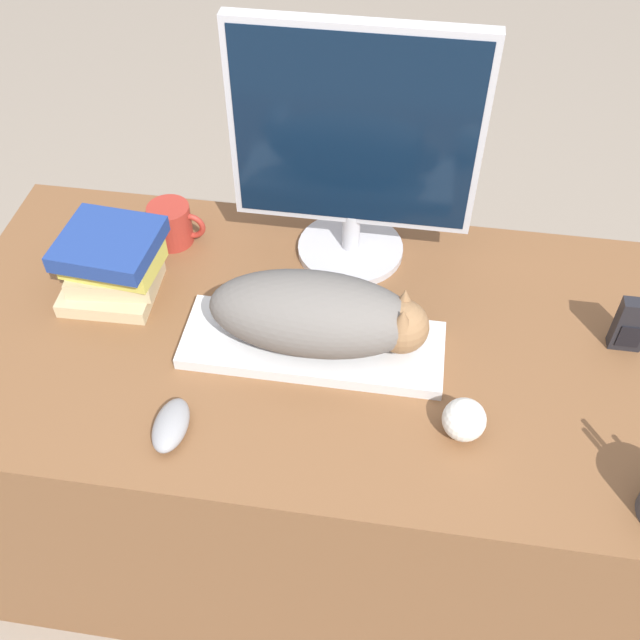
{
  "coord_description": "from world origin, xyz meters",
  "views": [
    {
      "loc": [
        0.13,
        -0.55,
        1.74
      ],
      "look_at": [
        -0.01,
        0.35,
        0.77
      ],
      "focal_mm": 42.0,
      "sensor_mm": 36.0,
      "label": 1
    }
  ],
  "objects_px": {
    "coffee_mug": "(172,224)",
    "book_stack": "(111,265)",
    "monitor": "(354,144)",
    "keyboard": "(313,345)",
    "cat": "(321,315)",
    "phone": "(631,325)",
    "computer_mouse": "(171,425)",
    "baseball": "(464,420)"
  },
  "relations": [
    {
      "from": "keyboard",
      "to": "monitor",
      "type": "xyz_separation_m",
      "value": [
        0.03,
        0.27,
        0.25
      ]
    },
    {
      "from": "coffee_mug",
      "to": "book_stack",
      "type": "distance_m",
      "value": 0.18
    },
    {
      "from": "cat",
      "to": "baseball",
      "type": "height_order",
      "value": "cat"
    },
    {
      "from": "monitor",
      "to": "coffee_mug",
      "type": "xyz_separation_m",
      "value": [
        -0.37,
        -0.02,
        -0.22
      ]
    },
    {
      "from": "book_stack",
      "to": "monitor",
      "type": "bearing_deg",
      "value": 22.62
    },
    {
      "from": "book_stack",
      "to": "computer_mouse",
      "type": "bearing_deg",
      "value": -56.9
    },
    {
      "from": "phone",
      "to": "book_stack",
      "type": "relative_size",
      "value": 0.57
    },
    {
      "from": "cat",
      "to": "coffee_mug",
      "type": "distance_m",
      "value": 0.44
    },
    {
      "from": "keyboard",
      "to": "computer_mouse",
      "type": "bearing_deg",
      "value": -133.65
    },
    {
      "from": "phone",
      "to": "monitor",
      "type": "bearing_deg",
      "value": 161.32
    },
    {
      "from": "coffee_mug",
      "to": "book_stack",
      "type": "relative_size",
      "value": 0.6
    },
    {
      "from": "cat",
      "to": "baseball",
      "type": "relative_size",
      "value": 5.32
    },
    {
      "from": "baseball",
      "to": "book_stack",
      "type": "relative_size",
      "value": 0.37
    },
    {
      "from": "keyboard",
      "to": "phone",
      "type": "xyz_separation_m",
      "value": [
        0.56,
        0.09,
        0.04
      ]
    },
    {
      "from": "coffee_mug",
      "to": "baseball",
      "type": "distance_m",
      "value": 0.72
    },
    {
      "from": "keyboard",
      "to": "book_stack",
      "type": "bearing_deg",
      "value": 167.16
    },
    {
      "from": "cat",
      "to": "coffee_mug",
      "type": "xyz_separation_m",
      "value": [
        -0.35,
        0.25,
        -0.05
      ]
    },
    {
      "from": "cat",
      "to": "monitor",
      "type": "bearing_deg",
      "value": 86.02
    },
    {
      "from": "monitor",
      "to": "computer_mouse",
      "type": "xyz_separation_m",
      "value": [
        -0.24,
        -0.48,
        -0.25
      ]
    },
    {
      "from": "computer_mouse",
      "to": "book_stack",
      "type": "bearing_deg",
      "value": 123.1
    },
    {
      "from": "monitor",
      "to": "baseball",
      "type": "height_order",
      "value": "monitor"
    },
    {
      "from": "cat",
      "to": "monitor",
      "type": "relative_size",
      "value": 0.79
    },
    {
      "from": "computer_mouse",
      "to": "coffee_mug",
      "type": "height_order",
      "value": "coffee_mug"
    },
    {
      "from": "monitor",
      "to": "coffee_mug",
      "type": "bearing_deg",
      "value": -177.25
    },
    {
      "from": "keyboard",
      "to": "monitor",
      "type": "distance_m",
      "value": 0.37
    },
    {
      "from": "coffee_mug",
      "to": "phone",
      "type": "height_order",
      "value": "phone"
    },
    {
      "from": "phone",
      "to": "baseball",
      "type": "bearing_deg",
      "value": -140.53
    },
    {
      "from": "cat",
      "to": "computer_mouse",
      "type": "xyz_separation_m",
      "value": [
        -0.22,
        -0.21,
        -0.08
      ]
    },
    {
      "from": "computer_mouse",
      "to": "phone",
      "type": "relative_size",
      "value": 0.96
    },
    {
      "from": "keyboard",
      "to": "cat",
      "type": "bearing_deg",
      "value": 0.0
    },
    {
      "from": "coffee_mug",
      "to": "phone",
      "type": "xyz_separation_m",
      "value": [
        0.89,
        -0.16,
        0.01
      ]
    },
    {
      "from": "computer_mouse",
      "to": "phone",
      "type": "bearing_deg",
      "value": 21.95
    },
    {
      "from": "keyboard",
      "to": "book_stack",
      "type": "xyz_separation_m",
      "value": [
        -0.4,
        0.09,
        0.06
      ]
    },
    {
      "from": "monitor",
      "to": "book_stack",
      "type": "relative_size",
      "value": 2.5
    },
    {
      "from": "keyboard",
      "to": "baseball",
      "type": "bearing_deg",
      "value": -27.59
    },
    {
      "from": "cat",
      "to": "computer_mouse",
      "type": "bearing_deg",
      "value": -135.81
    },
    {
      "from": "keyboard",
      "to": "monitor",
      "type": "bearing_deg",
      "value": 82.72
    },
    {
      "from": "coffee_mug",
      "to": "computer_mouse",
      "type": "bearing_deg",
      "value": -74.29
    },
    {
      "from": "baseball",
      "to": "phone",
      "type": "distance_m",
      "value": 0.37
    },
    {
      "from": "keyboard",
      "to": "phone",
      "type": "height_order",
      "value": "phone"
    },
    {
      "from": "cat",
      "to": "monitor",
      "type": "distance_m",
      "value": 0.32
    },
    {
      "from": "cat",
      "to": "baseball",
      "type": "bearing_deg",
      "value": -29.03
    }
  ]
}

